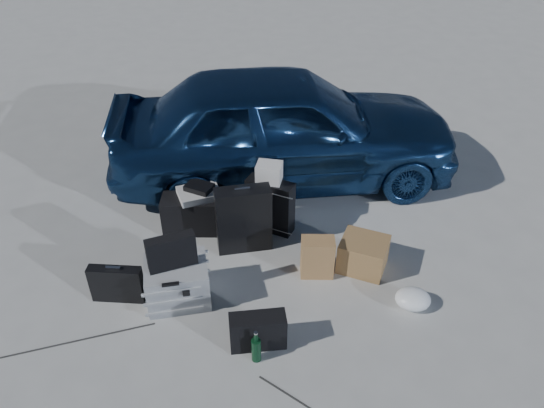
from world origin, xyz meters
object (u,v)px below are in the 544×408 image
(pelican_case, at_px, (178,282))
(cardboard_box, at_px, (363,254))
(briefcase, at_px, (117,284))
(duffel_bag, at_px, (202,212))
(green_bottle, at_px, (256,347))
(suitcase_right, at_px, (270,205))
(car, at_px, (284,126))
(suitcase_left, at_px, (244,219))

(pelican_case, height_order, cardboard_box, pelican_case)
(briefcase, height_order, cardboard_box, briefcase)
(duffel_bag, height_order, green_bottle, duffel_bag)
(pelican_case, height_order, suitcase_right, suitcase_right)
(car, bearing_deg, suitcase_left, 156.11)
(car, height_order, green_bottle, car)
(car, relative_size, duffel_bag, 4.95)
(suitcase_right, xyz_separation_m, green_bottle, (-0.07, -1.67, -0.14))
(car, bearing_deg, duffel_bag, 132.95)
(briefcase, bearing_deg, suitcase_left, 37.38)
(suitcase_right, bearing_deg, pelican_case, -103.36)
(car, bearing_deg, suitcase_right, 164.71)
(cardboard_box, xyz_separation_m, green_bottle, (-0.96, -1.09, -0.01))
(duffel_bag, distance_m, green_bottle, 1.78)
(briefcase, height_order, suitcase_right, suitcase_right)
(cardboard_box, bearing_deg, green_bottle, -131.40)
(suitcase_right, relative_size, green_bottle, 1.92)
(pelican_case, distance_m, suitcase_left, 0.90)
(car, distance_m, cardboard_box, 1.83)
(suitcase_left, relative_size, cardboard_box, 1.63)
(pelican_case, height_order, suitcase_left, suitcase_left)
(briefcase, height_order, suitcase_left, suitcase_left)
(car, relative_size, suitcase_right, 6.73)
(suitcase_left, distance_m, duffel_bag, 0.56)
(duffel_bag, bearing_deg, suitcase_right, 0.02)
(cardboard_box, bearing_deg, briefcase, -168.27)
(suitcase_left, relative_size, duffel_bag, 0.87)
(duffel_bag, bearing_deg, green_bottle, -69.85)
(pelican_case, bearing_deg, suitcase_left, 40.81)
(pelican_case, bearing_deg, green_bottle, -54.55)
(briefcase, bearing_deg, pelican_case, 4.98)
(pelican_case, bearing_deg, suitcase_right, 40.17)
(car, distance_m, pelican_case, 2.28)
(pelican_case, xyz_separation_m, suitcase_right, (0.79, 1.02, 0.10))
(duffel_bag, bearing_deg, suitcase_left, -34.17)
(car, height_order, briefcase, car)
(suitcase_right, distance_m, green_bottle, 1.68)
(duffel_bag, bearing_deg, cardboard_box, -20.44)
(car, xyz_separation_m, cardboard_box, (0.74, -1.59, -0.50))
(car, height_order, suitcase_right, car)
(car, xyz_separation_m, green_bottle, (-0.21, -2.68, -0.51))
(green_bottle, bearing_deg, cardboard_box, 48.60)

